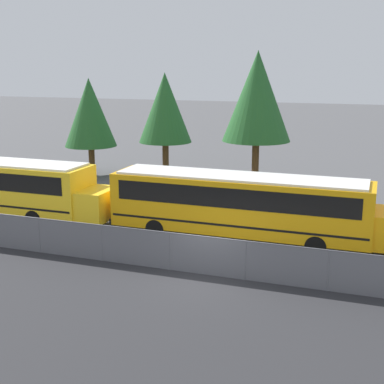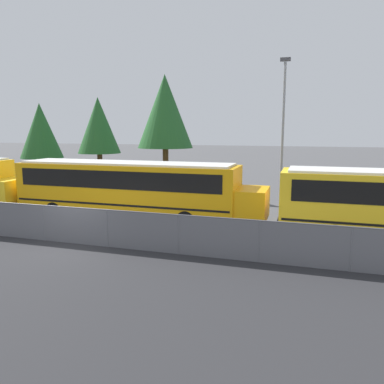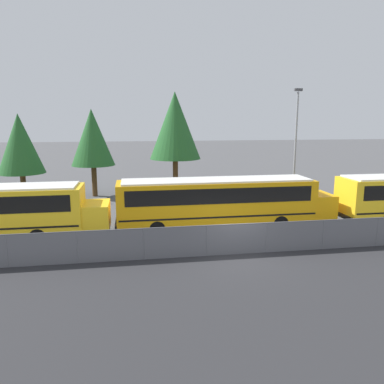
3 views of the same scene
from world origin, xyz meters
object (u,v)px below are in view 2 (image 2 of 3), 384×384
Objects in this scene: school_bus_2 at (131,186)px; tree_3 at (165,112)px; light_pole at (283,128)px; tree_1 at (99,126)px; tree_2 at (41,131)px.

tree_3 reaches higher than school_bus_2.
light_pole is (7.26, 5.81, 3.02)m from school_bus_2.
school_bus_2 is 1.80× the size of tree_1.
light_pole reaches higher than tree_3.
light_pole reaches higher than school_bus_2.
tree_1 is 5.76m from tree_2.
tree_1 is (-8.51, 11.21, 3.24)m from school_bus_2.
tree_3 is at bearing -14.96° from tree_1.
tree_3 is (12.56, -1.52, 1.44)m from tree_2.
tree_2 is (-21.50, 5.09, -0.23)m from light_pole.
tree_3 is (-1.68, 9.38, 4.23)m from school_bus_2.
school_bus_2 is 9.78m from light_pole.
light_pole is 22.10m from tree_2.
tree_2 is at bearing 173.08° from tree_3.
tree_3 is (6.83, -1.83, 0.99)m from tree_1.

